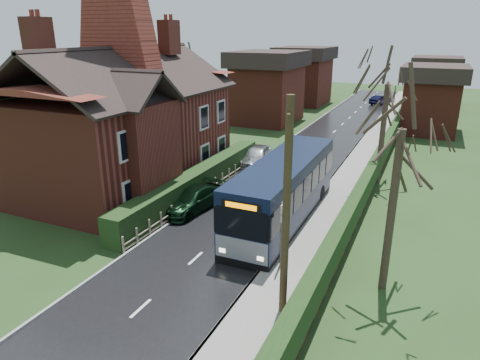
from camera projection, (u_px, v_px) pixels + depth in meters
The scene contains 18 objects.
ground at pixel (216, 240), 20.78m from camera, with size 140.00×140.00×0.00m, color #26461E.
road at pixel (283, 179), 29.38m from camera, with size 6.00×100.00×0.02m, color black.
pavement at pixel (345, 187), 27.71m from camera, with size 2.50×100.00×0.14m, color slate.
kerb_right at pixel (327, 184), 28.18m from camera, with size 0.12×100.00×0.14m, color gray.
kerb_left at pixel (242, 172), 30.56m from camera, with size 0.12×100.00×0.10m, color gray.
front_hedge at pixel (197, 182), 26.34m from camera, with size 1.20×16.00×1.60m, color black.
picket_fence at pixel (208, 189), 26.16m from camera, with size 0.10×16.00×0.90m, color gray, non-canonical shape.
right_wall_hedge at pixel (371, 176), 26.79m from camera, with size 0.60×50.00×1.80m.
brick_house at pixel (126, 119), 26.85m from camera, with size 9.30×14.60×10.30m.
bus at pixel (284, 191), 22.41m from camera, with size 2.56×11.09×3.36m.
car_silver at pixel (256, 156), 31.94m from camera, with size 1.82×4.53×1.54m, color silver.
car_green at pixel (192, 200), 24.02m from camera, with size 1.81×4.45×1.29m, color black.
car_distant at pixel (380, 100), 59.02m from camera, with size 1.32×3.79×1.25m, color black.
bus_stop_sign at pixel (282, 226), 17.63m from camera, with size 0.15×0.46×3.03m.
telegraph_pole at pixel (286, 212), 14.09m from camera, with size 0.29×1.00×7.80m.
tree_right_near at pixel (404, 117), 14.68m from camera, with size 4.23×4.23×9.13m.
tree_right_far at pixel (389, 77), 26.43m from camera, with size 4.80×4.80×9.28m.
tree_house_side at pixel (189, 64), 37.73m from camera, with size 4.06×4.06×9.22m.
Camera 1 is at (8.74, -16.53, 9.60)m, focal length 32.00 mm.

